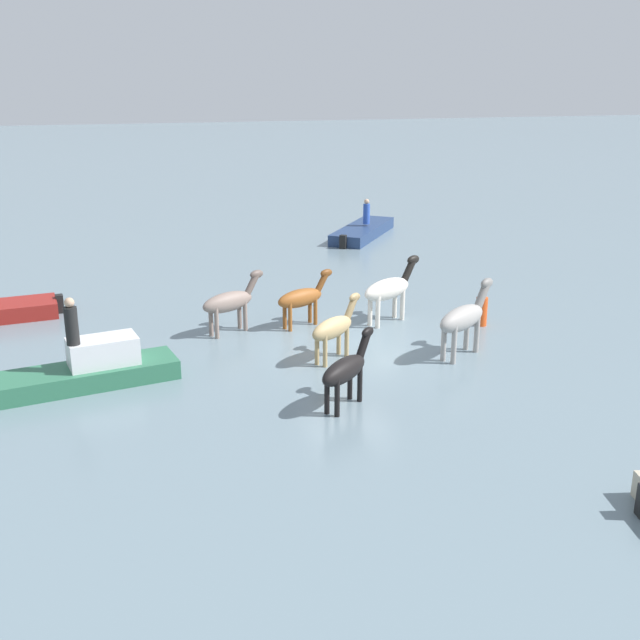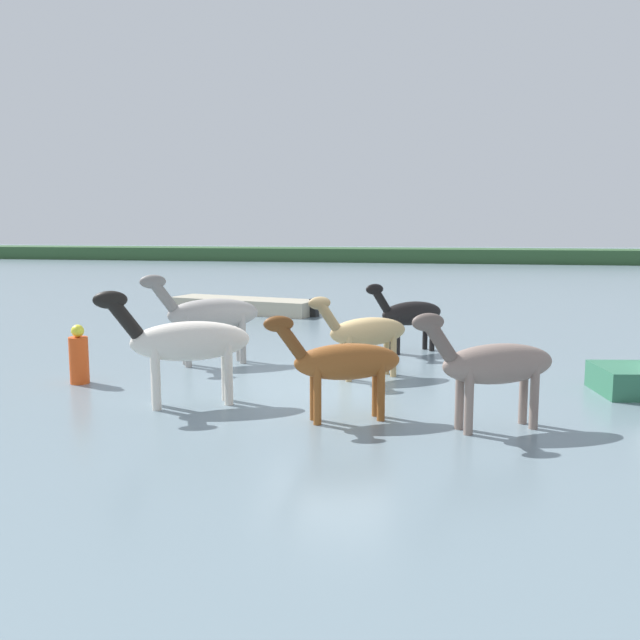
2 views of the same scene
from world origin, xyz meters
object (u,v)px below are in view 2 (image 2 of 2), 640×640
Objects in this scene: horse_dun_straggler at (209,314)px; buoy_channel_marker at (79,357)px; horse_chestnut_trailing at (343,362)px; horse_dark_mare at (365,332)px; horse_rear_stallion at (493,365)px; boat_tender_starboard at (244,308)px; horse_pinto_flank at (409,314)px; horse_lead at (185,342)px.

horse_dun_straggler is 2.95m from buoy_channel_marker.
horse_chestnut_trailing is 5.19m from horse_dun_straggler.
horse_rear_stallion is at bearing 90.24° from horse_dark_mare.
boat_tender_starboard is (-8.01, 12.63, -0.80)m from horse_rear_stallion.
horse_dark_mare is 5.54m from buoy_channel_marker.
horse_chestnut_trailing is 0.37× the size of boat_tender_starboard.
horse_pinto_flank is at bearing -101.89° from horse_rear_stallion.
horse_pinto_flank is (4.16, 2.35, -0.17)m from horse_dun_straggler.
horse_pinto_flank is at bearing 37.95° from buoy_channel_marker.
horse_dark_mare is 3.77m from horse_lead.
horse_chestnut_trailing is 0.88× the size of horse_dun_straggler.
horse_lead is (-2.72, 0.35, 0.17)m from horse_chestnut_trailing.
horse_rear_stallion is (1.69, -6.08, 0.04)m from horse_pinto_flank.
horse_chestnut_trailing is 2.24m from horse_rear_stallion.
horse_lead reaches higher than horse_dark_mare.
horse_dun_straggler is at bearing -59.98° from horse_rear_stallion.
horse_dun_straggler is at bearing -103.88° from horse_lead.
horse_chestnut_trailing is at bearing -27.48° from horse_rear_stallion.
horse_dun_straggler is 0.42× the size of boat_tender_starboard.
horse_chestnut_trailing is at bearing 101.28° from horse_dun_straggler.
horse_rear_stallion reaches higher than horse_pinto_flank.
horse_pinto_flank is (0.64, 3.03, 0.01)m from horse_dark_mare.
horse_rear_stallion is at bearing 64.89° from horse_pinto_flank.
horse_lead is 1.10× the size of horse_rear_stallion.
boat_tender_starboard is at bearing -96.44° from horse_dark_mare.
horse_chestnut_trailing is at bearing 54.59° from horse_dark_mare.
horse_lead is at bearing -31.51° from horse_chestnut_trailing.
horse_pinto_flank reaches higher than buoy_channel_marker.
horse_dun_straggler is 2.08× the size of buoy_channel_marker.
horse_rear_stallion is (2.24, -0.00, 0.06)m from horse_chestnut_trailing.
buoy_channel_marker is at bearing 19.33° from horse_dun_straggler.
buoy_channel_marker is at bearing -39.36° from horse_chestnut_trailing.
horse_dark_mare is 11.17m from boat_tender_starboard.
boat_tender_starboard is at bearing -89.68° from horse_chestnut_trailing.
buoy_channel_marker is (-1.77, -2.28, -0.59)m from horse_dun_straggler.
horse_rear_stallion is 7.77m from buoy_channel_marker.
horse_chestnut_trailing is 1.09× the size of horse_dark_mare.
horse_dun_straggler reaches higher than horse_lead.
horse_lead is at bearing -22.54° from buoy_channel_marker.
horse_pinto_flank reaches higher than horse_chestnut_trailing.
horse_lead is 12.69m from boat_tender_starboard.
horse_lead is 0.43× the size of boat_tender_starboard.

